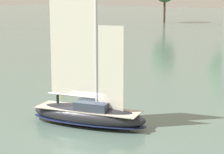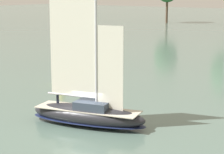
# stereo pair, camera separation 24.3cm
# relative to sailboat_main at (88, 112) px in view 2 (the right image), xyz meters

# --- Properties ---
(ground_plane) EXTENTS (400.00, 400.00, 0.00)m
(ground_plane) POSITION_rel_sailboat_main_xyz_m (-0.01, -0.00, -0.99)
(ground_plane) COLOR slate
(sailboat_main) EXTENTS (9.30, 4.53, 12.32)m
(sailboat_main) POSITION_rel_sailboat_main_xyz_m (0.00, 0.00, 0.00)
(sailboat_main) COLOR #232328
(sailboat_main) RESTS_ON ground
(channel_buoy) EXTENTS (1.26, 1.26, 2.26)m
(channel_buoy) POSITION_rel_sailboat_main_xyz_m (-10.85, 8.92, -0.09)
(channel_buoy) COLOR yellow
(channel_buoy) RESTS_ON ground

